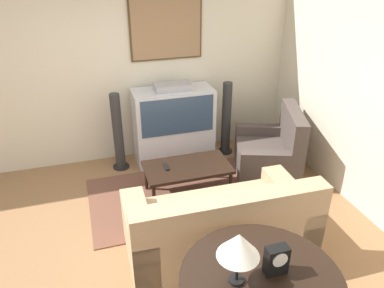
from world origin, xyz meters
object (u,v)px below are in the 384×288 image
(couch, at_px, (220,227))
(coffee_table, at_px, (187,169))
(speaker_tower_right, at_px, (226,120))
(speaker_tower_left, at_px, (118,134))
(tv, at_px, (174,125))
(armchair, at_px, (270,153))
(console_table, at_px, (261,285))
(mantel_clock, at_px, (276,260))
(table_lamp, at_px, (239,246))

(couch, relative_size, coffee_table, 1.76)
(couch, distance_m, speaker_tower_right, 2.24)
(speaker_tower_left, height_order, speaker_tower_right, same)
(tv, distance_m, speaker_tower_left, 0.82)
(couch, bearing_deg, speaker_tower_left, -68.23)
(couch, xyz_separation_m, coffee_table, (-0.02, 1.11, 0.07))
(armchair, xyz_separation_m, console_table, (-1.39, -2.42, 0.42))
(coffee_table, relative_size, console_table, 0.92)
(speaker_tower_left, bearing_deg, armchair, -20.22)
(speaker_tower_left, bearing_deg, couch, -69.38)
(armchair, height_order, mantel_clock, mantel_clock)
(armchair, distance_m, console_table, 2.82)
(tv, height_order, armchair, tv)
(coffee_table, bearing_deg, mantel_clock, -89.50)
(tv, distance_m, coffee_table, 0.99)
(tv, distance_m, couch, 2.09)
(coffee_table, distance_m, speaker_tower_right, 1.31)
(tv, bearing_deg, couch, -91.44)
(mantel_clock, distance_m, speaker_tower_right, 3.28)
(armchair, relative_size, speaker_tower_left, 1.06)
(tv, height_order, coffee_table, tv)
(table_lamp, bearing_deg, speaker_tower_right, 69.31)
(speaker_tower_right, bearing_deg, tv, 178.04)
(armchair, relative_size, console_table, 1.02)
(couch, xyz_separation_m, console_table, (-0.12, -1.12, 0.40))
(couch, height_order, speaker_tower_right, speaker_tower_right)
(tv, relative_size, armchair, 0.99)
(couch, height_order, armchair, armchair)
(console_table, xyz_separation_m, speaker_tower_left, (-0.65, 3.17, -0.17))
(coffee_table, distance_m, mantel_clock, 2.26)
(mantel_clock, bearing_deg, speaker_tower_left, 103.69)
(coffee_table, height_order, speaker_tower_left, speaker_tower_left)
(couch, height_order, table_lamp, table_lamp)
(tv, relative_size, mantel_clock, 5.25)
(speaker_tower_right, bearing_deg, armchair, -62.63)
(tv, height_order, speaker_tower_right, tv)
(mantel_clock, bearing_deg, armchair, 62.07)
(tv, bearing_deg, armchair, -32.70)
(armchair, distance_m, speaker_tower_left, 2.18)
(table_lamp, bearing_deg, couch, 74.13)
(speaker_tower_right, bearing_deg, coffee_table, -133.70)
(mantel_clock, bearing_deg, console_table, -166.02)
(table_lamp, height_order, speaker_tower_left, table_lamp)
(armchair, distance_m, coffee_table, 1.30)
(armchair, height_order, coffee_table, armchair)
(coffee_table, distance_m, speaker_tower_left, 1.21)
(speaker_tower_right, bearing_deg, couch, -113.14)
(coffee_table, bearing_deg, tv, 85.47)
(tv, xyz_separation_m, couch, (-0.05, -2.07, -0.25))
(table_lamp, bearing_deg, coffee_table, 82.59)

